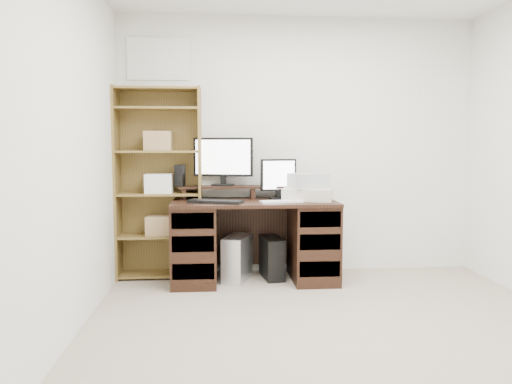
{
  "coord_description": "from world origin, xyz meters",
  "views": [
    {
      "loc": [
        -0.8,
        -2.91,
        1.26
      ],
      "look_at": [
        -0.46,
        1.43,
        0.85
      ],
      "focal_mm": 35.0,
      "sensor_mm": 36.0,
      "label": 1
    }
  ],
  "objects": [
    {
      "name": "bookshelf",
      "position": [
        -1.35,
        1.86,
        0.92
      ],
      "size": [
        0.8,
        0.3,
        1.8
      ],
      "color": "olive",
      "rests_on": "ground"
    },
    {
      "name": "riser_shelf",
      "position": [
        -0.46,
        1.85,
        0.84
      ],
      "size": [
        1.4,
        0.22,
        0.12
      ],
      "color": "black",
      "rests_on": "desk"
    },
    {
      "name": "tower_black",
      "position": [
        -0.29,
        1.71,
        0.19
      ],
      "size": [
        0.22,
        0.41,
        0.39
      ],
      "rotation": [
        0.0,
        0.0,
        0.13
      ],
      "color": "black",
      "rests_on": "ground"
    },
    {
      "name": "tower_silver",
      "position": [
        -0.62,
        1.66,
        0.21
      ],
      "size": [
        0.31,
        0.45,
        0.42
      ],
      "primitive_type": "cube",
      "rotation": [
        0.0,
        0.0,
        -0.33
      ],
      "color": "silver",
      "rests_on": "ground"
    },
    {
      "name": "mouse",
      "position": [
        0.07,
        1.49,
        0.77
      ],
      "size": [
        0.11,
        0.08,
        0.04
      ],
      "primitive_type": "ellipsoid",
      "rotation": [
        0.0,
        0.0,
        -0.11
      ],
      "color": "white",
      "rests_on": "desk"
    },
    {
      "name": "monitor_wide",
      "position": [
        -0.74,
        1.9,
        1.13
      ],
      "size": [
        0.57,
        0.21,
        0.46
      ],
      "rotation": [
        0.0,
        0.0,
        -0.28
      ],
      "color": "black",
      "rests_on": "riser_shelf"
    },
    {
      "name": "room",
      "position": [
        -0.0,
        0.0,
        1.25
      ],
      "size": [
        3.54,
        4.04,
        2.54
      ],
      "color": "tan",
      "rests_on": "ground"
    },
    {
      "name": "basket",
      "position": [
        0.04,
        1.64,
        0.93
      ],
      "size": [
        0.38,
        0.33,
        0.14
      ],
      "primitive_type": "cube",
      "rotation": [
        0.0,
        0.0,
        0.35
      ],
      "color": "#A2A7AD",
      "rests_on": "printer"
    },
    {
      "name": "keyboard_white",
      "position": [
        -0.23,
        1.47,
        0.76
      ],
      "size": [
        0.39,
        0.18,
        0.02
      ],
      "primitive_type": "cube",
      "rotation": [
        0.0,
        0.0,
        0.19
      ],
      "color": "white",
      "rests_on": "desk"
    },
    {
      "name": "speaker",
      "position": [
        -1.15,
        1.85,
        0.97
      ],
      "size": [
        0.1,
        0.1,
        0.21
      ],
      "primitive_type": "cube",
      "rotation": [
        0.0,
        0.0,
        -0.3
      ],
      "color": "black",
      "rests_on": "riser_shelf"
    },
    {
      "name": "printer",
      "position": [
        0.04,
        1.64,
        0.81
      ],
      "size": [
        0.52,
        0.45,
        0.11
      ],
      "primitive_type": "cube",
      "rotation": [
        0.0,
        0.0,
        -0.28
      ],
      "color": "beige",
      "rests_on": "desk"
    },
    {
      "name": "keyboard_black",
      "position": [
        -0.82,
        1.48,
        0.76
      ],
      "size": [
        0.5,
        0.31,
        0.03
      ],
      "primitive_type": "cube",
      "rotation": [
        0.0,
        0.0,
        -0.35
      ],
      "color": "black",
      "rests_on": "desk"
    },
    {
      "name": "monitor_small",
      "position": [
        -0.22,
        1.76,
        0.96
      ],
      "size": [
        0.35,
        0.16,
        0.38
      ],
      "rotation": [
        0.0,
        0.0,
        0.21
      ],
      "color": "black",
      "rests_on": "desk"
    },
    {
      "name": "desk",
      "position": [
        -0.46,
        1.64,
        0.39
      ],
      "size": [
        1.5,
        0.7,
        0.75
      ],
      "color": "black",
      "rests_on": "ground"
    }
  ]
}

